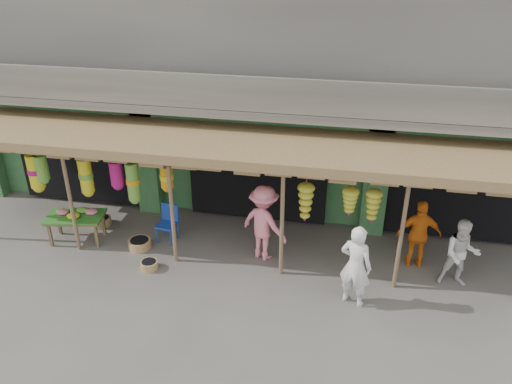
% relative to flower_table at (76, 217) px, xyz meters
% --- Properties ---
extents(ground, '(80.00, 80.00, 0.00)m').
position_rel_flower_table_xyz_m(ground, '(4.20, -0.20, -0.67)').
color(ground, '#514C47').
rests_on(ground, ground).
extents(building, '(16.40, 6.80, 7.00)m').
position_rel_flower_table_xyz_m(building, '(4.20, 4.67, 2.70)').
color(building, gray).
rests_on(building, ground).
extents(awning, '(14.00, 2.70, 2.79)m').
position_rel_flower_table_xyz_m(awning, '(4.05, 0.61, 1.91)').
color(awning, brown).
rests_on(awning, ground).
extents(flower_table, '(1.50, 1.04, 0.83)m').
position_rel_flower_table_xyz_m(flower_table, '(0.00, 0.00, 0.00)').
color(flower_table, brown).
rests_on(flower_table, ground).
extents(blue_chair, '(0.50, 0.51, 0.95)m').
position_rel_flower_table_xyz_m(blue_chair, '(2.21, 0.50, -0.14)').
color(blue_chair, navy).
rests_on(blue_chair, ground).
extents(basket_left, '(0.64, 0.64, 0.22)m').
position_rel_flower_table_xyz_m(basket_left, '(0.17, 0.80, -0.56)').
color(basket_left, olive).
rests_on(basket_left, ground).
extents(basket_mid, '(0.71, 0.71, 0.22)m').
position_rel_flower_table_xyz_m(basket_mid, '(1.63, -0.04, -0.56)').
color(basket_mid, olive).
rests_on(basket_mid, ground).
extents(basket_right, '(0.43, 0.43, 0.19)m').
position_rel_flower_table_xyz_m(basket_right, '(2.20, -0.82, -0.58)').
color(basket_right, '#9E8349').
rests_on(basket_right, ground).
extents(person_front, '(0.78, 0.65, 1.83)m').
position_rel_flower_table_xyz_m(person_front, '(6.82, -1.10, 0.25)').
color(person_front, silver).
rests_on(person_front, ground).
extents(person_right, '(0.78, 0.61, 1.58)m').
position_rel_flower_table_xyz_m(person_right, '(9.02, -0.03, 0.12)').
color(person_right, silver).
rests_on(person_right, ground).
extents(person_vendor, '(1.01, 0.49, 1.67)m').
position_rel_flower_table_xyz_m(person_vendor, '(8.20, 0.55, 0.17)').
color(person_vendor, orange).
rests_on(person_vendor, ground).
extents(person_shopper, '(1.39, 1.16, 1.86)m').
position_rel_flower_table_xyz_m(person_shopper, '(4.70, 0.18, 0.26)').
color(person_shopper, pink).
rests_on(person_shopper, ground).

